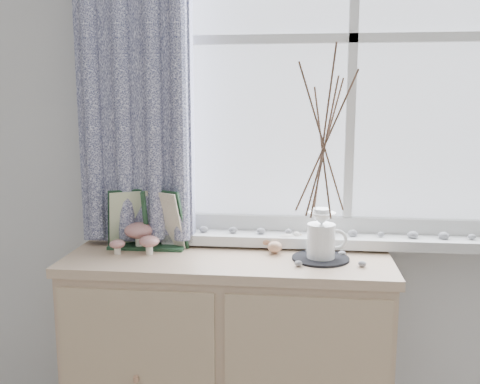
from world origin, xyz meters
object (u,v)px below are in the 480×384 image
at_px(toadstool_cluster, 139,235).
at_px(botanical_book, 144,220).
at_px(sideboard, 228,363).
at_px(twig_pitcher, 324,138).

bearing_deg(toadstool_cluster, botanical_book, 25.05).
distance_m(sideboard, twig_pitcher, 0.93).
bearing_deg(sideboard, toadstool_cluster, 173.94).
distance_m(toadstool_cluster, twig_pitcher, 0.79).
distance_m(botanical_book, twig_pitcher, 0.74).
bearing_deg(botanical_book, sideboard, -8.14).
bearing_deg(toadstool_cluster, sideboard, -6.06).
xyz_separation_m(botanical_book, twig_pitcher, (0.67, -0.05, 0.32)).
bearing_deg(twig_pitcher, botanical_book, 175.17).
relative_size(sideboard, toadstool_cluster, 6.40).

